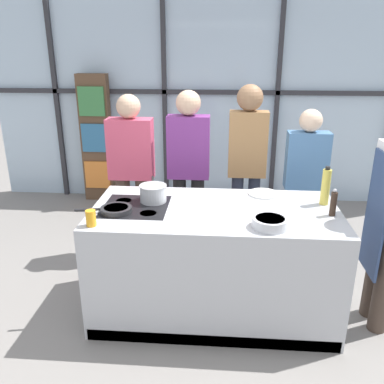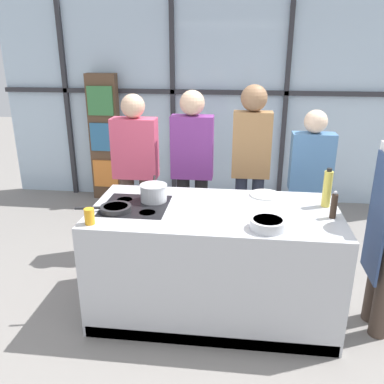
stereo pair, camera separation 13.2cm
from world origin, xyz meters
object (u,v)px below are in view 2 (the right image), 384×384
white_plate (265,195)px  pepper_grinder (334,206)px  spectator_far_right (310,179)px  saucepan (154,192)px  spectator_center_left (192,164)px  spectator_center_right (251,160)px  mixing_bowl (268,224)px  spectator_far_left (136,167)px  frying_pan (115,208)px  oil_bottle (327,189)px  juice_glass_near (89,216)px

white_plate → pepper_grinder: bearing=-41.5°
spectator_far_right → saucepan: size_ratio=3.82×
spectator_center_left → white_plate: 0.94m
spectator_center_right → mixing_bowl: spectator_center_right is taller
spectator_far_left → frying_pan: 1.10m
frying_pan → pepper_grinder: 1.66m
spectator_far_right → pepper_grinder: (0.01, -1.04, 0.13)m
mixing_bowl → oil_bottle: 0.70m
frying_pan → spectator_center_left: bearing=66.5°
oil_bottle → white_plate: bearing=157.9°
spectator_center_right → spectator_far_right: (0.59, 0.00, -0.17)m
spectator_center_left → juice_glass_near: bearing=66.6°
mixing_bowl → oil_bottle: bearing=45.1°
oil_bottle → juice_glass_near: (-1.76, -0.55, -0.09)m
oil_bottle → juice_glass_near: 1.85m
spectator_center_left → spectator_far_right: spectator_center_left is taller
spectator_center_left → saucepan: (-0.22, -0.84, -0.00)m
frying_pan → oil_bottle: 1.68m
saucepan → pepper_grinder: pepper_grinder is taller
white_plate → juice_glass_near: bearing=-150.1°
spectator_far_right → spectator_center_left: bearing=0.0°
juice_glass_near → pepper_grinder: bearing=10.3°
spectator_far_right → spectator_far_left: bearing=0.0°
frying_pan → juice_glass_near: 0.28m
spectator_center_right → frying_pan: (-1.07, -1.10, -0.12)m
spectator_center_left → spectator_center_right: spectator_center_right is taller
white_plate → oil_bottle: 0.53m
spectator_far_left → saucepan: bearing=113.5°
spectator_far_right → mixing_bowl: (-0.49, -1.29, 0.07)m
spectator_far_left → juice_glass_near: size_ratio=14.44×
frying_pan → saucepan: 0.36m
spectator_far_left → oil_bottle: spectator_far_left is taller
spectator_far_left → white_plate: spectator_far_left is taller
white_plate → spectator_center_left: bearing=139.1°
spectator_far_left → saucepan: size_ratio=4.12×
mixing_bowl → pepper_grinder: size_ratio=1.18×
frying_pan → pepper_grinder: (1.66, 0.06, 0.08)m
pepper_grinder → spectator_center_left: bearing=138.8°
saucepan → spectator_center_right: bearing=46.2°
oil_bottle → frying_pan: bearing=-169.8°
spectator_far_right → oil_bottle: size_ratio=4.98×
spectator_center_right → pepper_grinder: 1.20m
spectator_far_right → saucepan: 1.64m
spectator_center_left → white_plate: bearing=139.1°
spectator_center_right → frying_pan: bearing=45.9°
frying_pan → mixing_bowl: 1.18m
juice_glass_near → white_plate: bearing=29.9°
spectator_far_right → saucepan: spectator_far_right is taller
spectator_far_right → oil_bottle: bearing=89.9°
spectator_center_right → spectator_center_left: bearing=-0.0°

